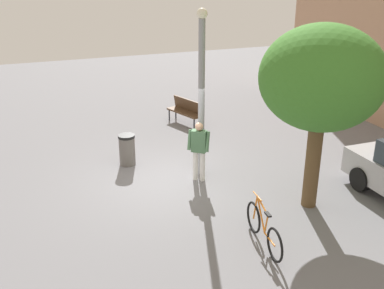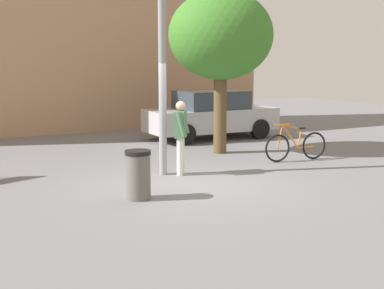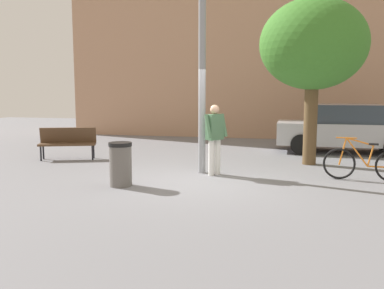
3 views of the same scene
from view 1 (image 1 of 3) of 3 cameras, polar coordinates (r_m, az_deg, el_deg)
ground_plane at (r=12.61m, az=-2.98°, el=-4.56°), size 36.00×36.00×0.00m
lamppost at (r=12.16m, az=1.19°, el=6.92°), size 0.28×0.28×4.55m
person_by_lamppost at (r=12.26m, az=0.88°, el=-0.38°), size 0.54×0.61×1.67m
park_bench at (r=16.86m, az=-0.72°, el=4.40°), size 1.67×0.99×0.92m
plaza_tree at (r=10.64m, az=15.90°, el=7.87°), size 2.82×2.82×4.41m
bicycle_orange at (r=9.87m, az=8.93°, el=-10.39°), size 1.81×0.22×0.97m
trash_bin at (r=13.55m, az=-8.11°, el=-0.64°), size 0.49×0.49×0.93m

